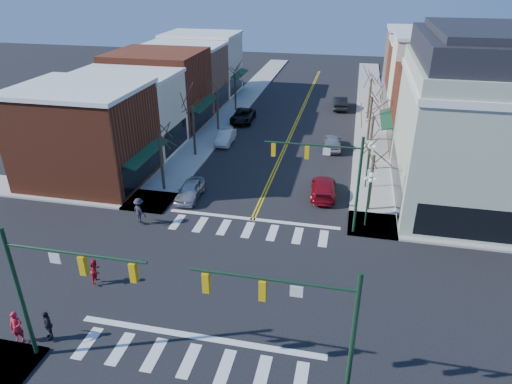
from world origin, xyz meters
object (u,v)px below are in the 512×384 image
Objects in this scene: lamppost_midblock at (369,156)px; lamppost_corner at (369,190)px; car_left_near at (190,190)px; pedestrian_red_a at (17,327)px; car_left_mid at (226,137)px; car_right_near at (323,188)px; car_right_far at (340,102)px; pedestrian_dark_a at (48,325)px; pedestrian_dark_b at (139,211)px; pedestrian_red_b at (96,271)px; victorian_corner at (488,121)px; car_left_far at (243,116)px; car_right_mid at (332,142)px.

lamppost_corner is at bearing -90.00° from lamppost_midblock.
pedestrian_red_a is at bearing -101.93° from car_left_near.
car_left_near reaches higher than car_left_mid.
car_left_mid is 0.85× the size of car_right_near.
pedestrian_dark_a is at bearing 69.95° from car_right_far.
car_left_mid is at bearing 137.29° from pedestrian_dark_a.
pedestrian_red_a reaches higher than car_right_near.
car_right_far is 2.59× the size of pedestrian_dark_b.
car_right_far is at bearing 96.35° from lamppost_corner.
car_left_mid is at bearing -46.53° from car_right_near.
lamppost_corner is 2.78× the size of pedestrian_red_b.
pedestrian_red_b is at bearing 123.18° from pedestrian_dark_b.
car_left_near is at bearing 10.51° from car_right_near.
lamppost_midblock is at bearing 41.31° from pedestrian_red_a.
pedestrian_dark_a is (-23.80, -20.87, -5.67)m from victorian_corner.
pedestrian_red_b is at bearing -99.92° from car_left_near.
victorian_corner is at bearing 90.29° from pedestrian_dark_a.
pedestrian_red_a is at bearing -110.98° from pedestrian_dark_a.
car_right_near is (-3.40, 4.37, -2.25)m from lamppost_corner.
car_right_far reaches higher than car_left_mid.
lamppost_corner is at bearing -144.14° from victorian_corner.
car_left_far is at bearing -62.21° from car_right_near.
pedestrian_red_b is (-1.62, -11.81, 0.22)m from car_left_near.
car_right_mid is 2.31× the size of pedestrian_dark_b.
car_left_mid is 30.06m from pedestrian_red_a.
victorian_corner is 3.19× the size of car_right_mid.
lamppost_corner is 1.04× the size of car_left_near.
lamppost_midblock reaches higher than car_left_far.
car_right_mid is at bearing 141.33° from victorian_corner.
car_left_far is 2.73× the size of pedestrian_dark_b.
pedestrian_red_b is at bearing -145.82° from victorian_corner.
car_left_near is at bearing -160.68° from lamppost_midblock.
lamppost_corner is (-8.30, -6.00, -3.70)m from victorian_corner.
car_left_near is at bearing 173.41° from lamppost_corner.
pedestrian_red_a is at bearing -137.68° from lamppost_corner.
victorian_corner is at bearing -55.71° from pedestrian_red_b.
car_right_near is at bearing -147.91° from lamppost_midblock.
car_right_far is 47.00m from pedestrian_dark_a.
pedestrian_dark_b reaches higher than pedestrian_red_b.
car_left_mid is 2.68× the size of pedestrian_red_b.
car_right_near is at bearing 85.50° from car_right_mid.
pedestrian_red_b is (1.32, 5.17, -0.10)m from pedestrian_red_a.
car_left_far is 25.53m from pedestrian_dark_b.
lamppost_corner is at bearing -140.07° from pedestrian_dark_b.
car_right_far is at bearing -94.50° from car_right_mid.
lamppost_midblock is 1.04× the size of car_left_near.
car_right_near is 1.10× the size of car_right_mid.
pedestrian_dark_a reaches higher than car_right_mid.
victorian_corner is 7.35× the size of pedestrian_dark_b.
car_left_far is at bearing 137.65° from pedestrian_dark_a.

